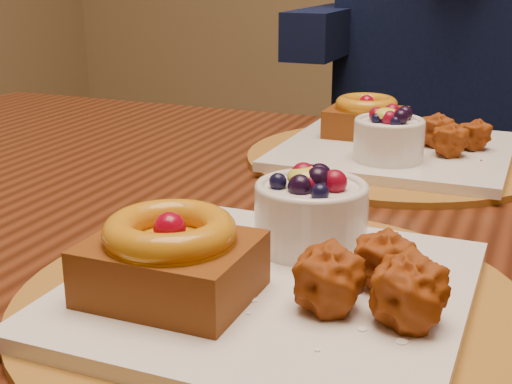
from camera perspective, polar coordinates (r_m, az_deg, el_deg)
dining_table at (r=0.76m, az=7.24°, el=-7.30°), size 1.60×0.90×0.76m
place_setting_near at (r=0.53m, az=1.08°, el=-6.33°), size 0.38×0.38×0.09m
place_setting_far at (r=0.92m, az=10.94°, el=3.72°), size 0.38×0.38×0.08m
chair_far at (r=1.69m, az=14.08°, el=-0.57°), size 0.42×0.42×0.86m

